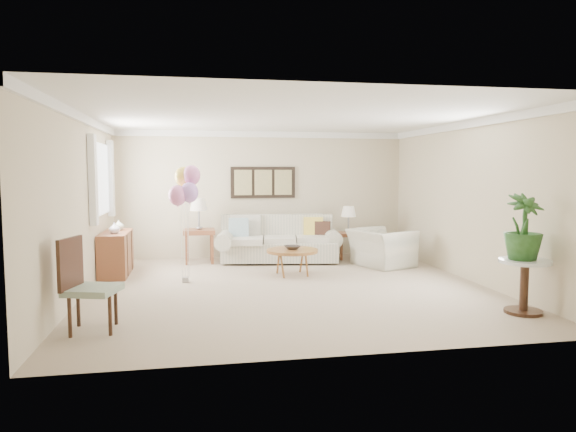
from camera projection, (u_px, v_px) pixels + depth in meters
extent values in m
plane|color=tan|center=(289.00, 287.00, 7.90)|extent=(6.00, 6.00, 0.00)
cube|color=beige|center=(263.00, 194.00, 10.73)|extent=(6.00, 0.04, 2.60)
cube|color=beige|center=(346.00, 222.00, 4.85)|extent=(6.00, 0.04, 2.60)
cube|color=beige|center=(80.00, 205.00, 7.25)|extent=(0.04, 6.00, 2.60)
cube|color=beige|center=(470.00, 201.00, 8.32)|extent=(0.04, 6.00, 2.60)
cube|color=white|center=(289.00, 117.00, 7.67)|extent=(6.00, 6.00, 0.02)
cube|color=white|center=(263.00, 134.00, 10.59)|extent=(6.00, 0.06, 0.12)
cube|color=white|center=(80.00, 117.00, 7.15)|extent=(0.06, 6.00, 0.12)
cube|color=white|center=(471.00, 124.00, 8.21)|extent=(0.06, 6.00, 0.12)
cube|color=white|center=(100.00, 179.00, 8.69)|extent=(0.04, 1.40, 1.20)
cube|color=white|center=(93.00, 180.00, 7.87)|extent=(0.10, 0.22, 1.40)
cube|color=white|center=(111.00, 178.00, 9.53)|extent=(0.10, 0.22, 1.40)
cube|color=black|center=(263.00, 182.00, 10.68)|extent=(1.35, 0.04, 0.65)
cube|color=#8C8C59|center=(243.00, 183.00, 10.58)|extent=(0.36, 0.02, 0.52)
cube|color=#8C8C59|center=(263.00, 182.00, 10.65)|extent=(0.36, 0.02, 0.52)
cube|color=#8C8C59|center=(283.00, 182.00, 10.73)|extent=(0.36, 0.02, 0.52)
cube|color=beige|center=(280.00, 250.00, 10.11)|extent=(2.35, 1.25, 0.37)
cube|color=beige|center=(277.00, 228.00, 10.41)|extent=(2.25, 0.57, 0.56)
cylinder|color=beige|center=(225.00, 240.00, 9.90)|extent=(0.46, 0.96, 0.33)
cylinder|color=beige|center=(332.00, 237.00, 10.28)|extent=(0.46, 0.96, 0.33)
cube|color=beige|center=(247.00, 240.00, 9.93)|extent=(0.72, 0.82, 0.12)
cube|color=beige|center=(280.00, 240.00, 10.04)|extent=(0.72, 0.82, 0.12)
cube|color=beige|center=(312.00, 239.00, 10.16)|extent=(0.72, 0.82, 0.12)
cube|color=#91AFB8|center=(239.00, 228.00, 10.05)|extent=(0.39, 0.12, 0.39)
cube|color=#E0C449|center=(313.00, 227.00, 10.32)|extent=(0.39, 0.12, 0.39)
cube|color=#3C241B|center=(322.00, 230.00, 10.28)|extent=(0.35, 0.10, 0.35)
cube|color=beige|center=(280.00, 261.00, 10.13)|extent=(2.04, 0.81, 0.04)
cube|color=brown|center=(199.00, 232.00, 9.97)|extent=(0.60, 0.55, 0.09)
cube|color=brown|center=(187.00, 250.00, 9.74)|extent=(0.05, 0.05, 0.57)
cube|color=brown|center=(212.00, 250.00, 9.83)|extent=(0.05, 0.05, 0.57)
cube|color=brown|center=(187.00, 247.00, 10.17)|extent=(0.05, 0.05, 0.57)
cube|color=brown|center=(211.00, 246.00, 10.26)|extent=(0.05, 0.05, 0.57)
cube|color=brown|center=(348.00, 234.00, 10.47)|extent=(0.49, 0.45, 0.07)
cube|color=brown|center=(341.00, 249.00, 10.28)|extent=(0.04, 0.04, 0.47)
cube|color=brown|center=(360.00, 248.00, 10.35)|extent=(0.04, 0.04, 0.47)
cube|color=brown|center=(336.00, 246.00, 10.63)|extent=(0.04, 0.04, 0.47)
cube|color=brown|center=(355.00, 246.00, 10.70)|extent=(0.04, 0.04, 0.47)
cylinder|color=gray|center=(199.00, 228.00, 9.97)|extent=(0.14, 0.14, 0.06)
cylinder|color=gray|center=(199.00, 218.00, 9.95)|extent=(0.04, 0.04, 0.30)
cone|color=silver|center=(199.00, 204.00, 9.93)|extent=(0.35, 0.35, 0.24)
cylinder|color=gray|center=(348.00, 231.00, 10.46)|extent=(0.13, 0.13, 0.05)
cylinder|color=gray|center=(348.00, 223.00, 10.45)|extent=(0.04, 0.04, 0.27)
cone|color=silver|center=(349.00, 211.00, 10.43)|extent=(0.30, 0.30, 0.21)
cylinder|color=brown|center=(292.00, 251.00, 8.78)|extent=(0.89, 0.89, 0.05)
cylinder|color=brown|center=(302.00, 261.00, 9.04)|extent=(0.04, 0.04, 0.40)
cylinder|color=brown|center=(278.00, 262.00, 8.97)|extent=(0.04, 0.04, 0.40)
cylinder|color=brown|center=(282.00, 266.00, 8.56)|extent=(0.04, 0.04, 0.40)
cylinder|color=brown|center=(307.00, 265.00, 8.63)|extent=(0.04, 0.04, 0.40)
imported|color=#302924|center=(292.00, 247.00, 8.78)|extent=(0.31, 0.31, 0.07)
imported|color=beige|center=(381.00, 248.00, 9.65)|extent=(1.25, 1.32, 0.69)
cylinder|color=silver|center=(525.00, 261.00, 6.40)|extent=(0.63, 0.63, 0.04)
cylinder|color=#381E15|center=(524.00, 288.00, 6.43)|extent=(0.10, 0.10, 0.63)
cylinder|color=#381E15|center=(523.00, 313.00, 6.46)|extent=(0.46, 0.46, 0.01)
imported|color=#1E4516|center=(523.00, 227.00, 6.37)|extent=(0.51, 0.51, 0.83)
cube|color=#8CA189|center=(93.00, 290.00, 5.71)|extent=(0.64, 0.64, 0.07)
cylinder|color=#381E15|center=(70.00, 318.00, 5.49)|extent=(0.04, 0.04, 0.43)
cylinder|color=#381E15|center=(110.00, 316.00, 5.56)|extent=(0.04, 0.04, 0.43)
cylinder|color=#381E15|center=(78.00, 308.00, 5.89)|extent=(0.04, 0.04, 0.43)
cylinder|color=#381E15|center=(116.00, 306.00, 5.97)|extent=(0.04, 0.04, 0.43)
cube|color=#381E15|center=(70.00, 263.00, 5.64)|extent=(0.17, 0.49, 0.57)
cube|color=brown|center=(116.00, 253.00, 8.85)|extent=(0.45, 1.20, 0.74)
cube|color=#381E15|center=(114.00, 256.00, 8.55)|extent=(0.46, 0.02, 0.70)
cube|color=#381E15|center=(119.00, 251.00, 9.14)|extent=(0.46, 0.02, 0.70)
imported|color=silver|center=(114.00, 228.00, 8.59)|extent=(0.24, 0.24, 0.19)
imported|color=#B2BDA7|center=(119.00, 225.00, 9.08)|extent=(0.19, 0.19, 0.19)
cube|color=gray|center=(185.00, 280.00, 8.25)|extent=(0.10, 0.10, 0.08)
ellipsoid|color=pink|center=(178.00, 195.00, 8.00)|extent=(0.28, 0.28, 0.33)
cylinder|color=silver|center=(182.00, 242.00, 8.13)|extent=(0.01, 0.01, 1.16)
ellipsoid|color=#BD80E1|center=(189.00, 192.00, 8.05)|extent=(0.28, 0.28, 0.33)
cylinder|color=silver|center=(187.00, 240.00, 8.16)|extent=(0.01, 0.01, 1.21)
ellipsoid|color=#FBD54B|center=(184.00, 177.00, 8.24)|extent=(0.28, 0.28, 0.33)
cylinder|color=silver|center=(185.00, 232.00, 8.25)|extent=(0.01, 0.01, 1.45)
ellipsoid|color=pink|center=(191.00, 175.00, 8.20)|extent=(0.28, 0.28, 0.33)
cylinder|color=silver|center=(188.00, 231.00, 8.23)|extent=(0.01, 0.01, 1.47)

